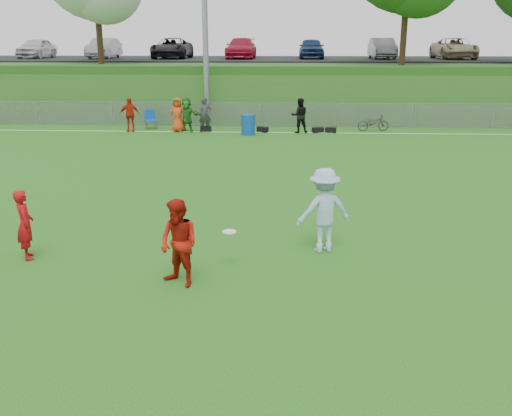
# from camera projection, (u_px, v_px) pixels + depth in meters

# --- Properties ---
(ground) EXTENTS (120.00, 120.00, 0.00)m
(ground) POSITION_uv_depth(u_px,v_px,m) (215.00, 277.00, 11.13)
(ground) COLOR #185B13
(ground) RESTS_ON ground
(sideline_far) EXTENTS (60.00, 0.10, 0.01)m
(sideline_far) POSITION_uv_depth(u_px,v_px,m) (260.00, 132.00, 28.36)
(sideline_far) COLOR white
(sideline_far) RESTS_ON ground
(fence) EXTENTS (58.00, 0.06, 1.30)m
(fence) POSITION_uv_depth(u_px,v_px,m) (261.00, 114.00, 30.09)
(fence) COLOR gray
(fence) RESTS_ON ground
(berm) EXTENTS (120.00, 18.00, 3.00)m
(berm) POSITION_uv_depth(u_px,v_px,m) (268.00, 82.00, 40.37)
(berm) COLOR #245417
(berm) RESTS_ON ground
(parking_lot) EXTENTS (120.00, 12.00, 0.10)m
(parking_lot) POSITION_uv_depth(u_px,v_px,m) (270.00, 59.00, 41.85)
(parking_lot) COLOR black
(parking_lot) RESTS_ON berm
(car_row) EXTENTS (32.04, 5.18, 1.44)m
(car_row) POSITION_uv_depth(u_px,v_px,m) (253.00, 48.00, 40.73)
(car_row) COLOR silver
(car_row) RESTS_ON parking_lot
(spectator_row) EXTENTS (9.45, 0.89, 1.69)m
(spectator_row) POSITION_uv_depth(u_px,v_px,m) (202.00, 115.00, 28.27)
(spectator_row) COLOR red
(spectator_row) RESTS_ON ground
(gear_bags) EXTENTS (6.81, 0.53, 0.26)m
(gear_bags) POSITION_uv_depth(u_px,v_px,m) (279.00, 130.00, 28.37)
(gear_bags) COLOR black
(gear_bags) RESTS_ON ground
(player_red_left) EXTENTS (0.58, 0.65, 1.50)m
(player_red_left) POSITION_uv_depth(u_px,v_px,m) (25.00, 225.00, 11.91)
(player_red_left) COLOR #AE0C11
(player_red_left) RESTS_ON ground
(player_red_center) EXTENTS (1.02, 0.97, 1.67)m
(player_red_center) POSITION_uv_depth(u_px,v_px,m) (179.00, 243.00, 10.58)
(player_red_center) COLOR #A4160B
(player_red_center) RESTS_ON ground
(player_blue) EXTENTS (1.35, 1.02, 1.85)m
(player_blue) POSITION_uv_depth(u_px,v_px,m) (324.00, 210.00, 12.28)
(player_blue) COLOR #A5BEE5
(player_blue) RESTS_ON ground
(frisbee) EXTENTS (0.28, 0.28, 0.03)m
(frisbee) POSITION_uv_depth(u_px,v_px,m) (229.00, 232.00, 11.41)
(frisbee) COLOR silver
(frisbee) RESTS_ON ground
(recycling_bin) EXTENTS (0.84, 0.84, 0.98)m
(recycling_bin) POSITION_uv_depth(u_px,v_px,m) (248.00, 125.00, 27.48)
(recycling_bin) COLOR #0E419C
(recycling_bin) RESTS_ON ground
(camp_chair) EXTENTS (0.72, 0.73, 0.98)m
(camp_chair) POSITION_uv_depth(u_px,v_px,m) (151.00, 123.00, 29.36)
(camp_chair) COLOR #1047B3
(camp_chair) RESTS_ON ground
(bicycle) EXTENTS (1.63, 0.73, 0.83)m
(bicycle) POSITION_uv_depth(u_px,v_px,m) (373.00, 123.00, 28.67)
(bicycle) COLOR #28282A
(bicycle) RESTS_ON ground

